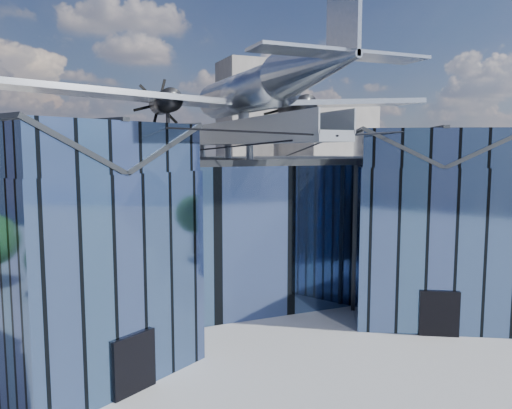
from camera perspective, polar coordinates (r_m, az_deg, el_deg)
name	(u,v)px	position (r m, az deg, el deg)	size (l,w,h in m)	color
ground_plane	(269,330)	(30.01, 1.53, -14.20)	(120.00, 120.00, 0.00)	gray
museum	(234,223)	(33.85, -2.52, -2.14)	(32.88, 24.50, 17.60)	#425B87
bg_towers	(139,153)	(77.18, -13.20, 5.79)	(77.00, 24.50, 26.00)	gray
tree_side_e	(460,238)	(44.12, 22.24, -3.58)	(3.46, 3.46, 4.86)	#362015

